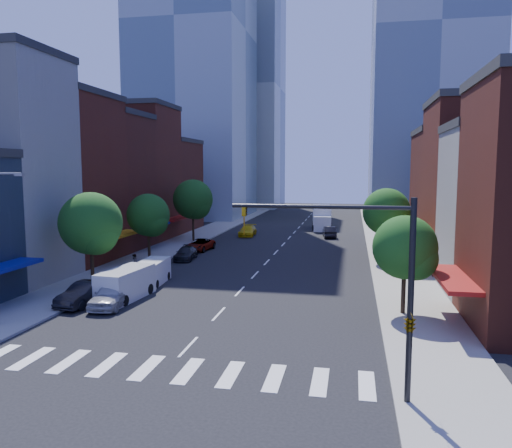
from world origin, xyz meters
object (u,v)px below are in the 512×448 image
(cargo_van_far, at_px, (152,272))
(taxi, at_px, (248,231))
(parked_car_third, at_px, (200,245))
(cargo_van_near, at_px, (125,284))
(pedestrian_far, at_px, (134,263))
(parked_car_front, at_px, (112,294))
(traffic_car_oncoming, at_px, (329,232))
(parked_car_rear, at_px, (186,253))
(traffic_car_far, at_px, (324,223))
(box_truck, at_px, (322,218))
(parked_car_second, at_px, (85,294))

(cargo_van_far, xyz_separation_m, taxi, (1.60, 29.63, -0.22))
(taxi, bearing_deg, parked_car_third, -104.49)
(cargo_van_near, relative_size, pedestrian_far, 3.25)
(parked_car_front, xyz_separation_m, traffic_car_oncoming, (12.75, 37.09, -0.07))
(parked_car_front, distance_m, taxi, 36.40)
(cargo_van_near, bearing_deg, parked_car_rear, 98.47)
(parked_car_front, distance_m, pedestrian_far, 10.43)
(cargo_van_near, xyz_separation_m, traffic_car_far, (11.43, 46.10, -0.28))
(cargo_van_near, height_order, traffic_car_oncoming, cargo_van_near)
(traffic_car_far, bearing_deg, cargo_van_near, 77.50)
(cargo_van_far, relative_size, box_truck, 0.51)
(traffic_car_oncoming, distance_m, traffic_car_far, 11.00)
(cargo_van_near, bearing_deg, box_truck, 81.19)
(parked_car_second, bearing_deg, pedestrian_far, 103.19)
(cargo_van_near, bearing_deg, parked_car_front, -84.21)
(parked_car_second, bearing_deg, parked_car_third, 95.31)
(parked_car_front, relative_size, cargo_van_far, 1.04)
(traffic_car_far, xyz_separation_m, pedestrian_far, (-14.41, -38.02, 0.17))
(parked_car_rear, height_order, cargo_van_near, cargo_van_near)
(traffic_car_oncoming, bearing_deg, parked_car_third, 37.55)
(parked_car_third, height_order, traffic_car_far, traffic_car_far)
(parked_car_second, height_order, parked_car_third, parked_car_second)
(parked_car_third, bearing_deg, parked_car_second, -85.53)
(parked_car_rear, height_order, taxi, taxi)
(cargo_van_near, bearing_deg, traffic_car_far, 81.48)
(parked_car_front, bearing_deg, traffic_car_far, 71.70)
(cargo_van_far, height_order, traffic_car_oncoming, cargo_van_far)
(parked_car_front, bearing_deg, taxi, 82.54)
(pedestrian_far, bearing_deg, parked_car_rear, 160.83)
(traffic_car_oncoming, bearing_deg, parked_car_second, 60.81)
(parked_car_second, xyz_separation_m, pedestrian_far, (-1.00, 9.97, 0.18))
(parked_car_second, bearing_deg, traffic_car_far, 81.85)
(parked_car_second, bearing_deg, parked_car_rear, 93.73)
(parked_car_rear, relative_size, traffic_car_oncoming, 0.98)
(parked_car_third, distance_m, cargo_van_near, 21.32)
(parked_car_front, height_order, cargo_van_near, cargo_van_near)
(parked_car_third, xyz_separation_m, cargo_van_near, (1.12, -21.28, 0.42))
(cargo_van_far, height_order, traffic_car_far, cargo_van_far)
(taxi, bearing_deg, traffic_car_far, 47.15)
(parked_car_second, distance_m, cargo_van_near, 2.76)
(parked_car_rear, bearing_deg, box_truck, 61.94)
(parked_car_rear, relative_size, cargo_van_far, 0.96)
(parked_car_front, relative_size, box_truck, 0.53)
(cargo_van_near, xyz_separation_m, pedestrian_far, (-2.99, 8.09, -0.12))
(box_truck, bearing_deg, cargo_van_near, -108.92)
(box_truck, bearing_deg, cargo_van_far, -110.56)
(parked_car_second, height_order, traffic_car_far, traffic_car_far)
(parked_car_second, xyz_separation_m, parked_car_third, (0.87, 23.17, -0.12))
(traffic_car_far, height_order, pedestrian_far, pedestrian_far)
(traffic_car_oncoming, bearing_deg, taxi, -3.78)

